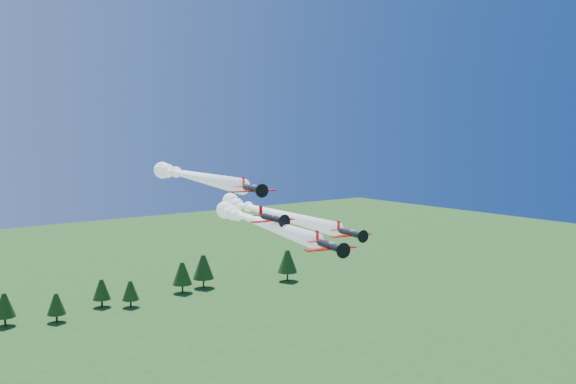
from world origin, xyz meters
TOP-DOWN VIEW (x-y plane):
  - plane_lead at (3.71, 18.04)m, footprint 16.25×51.42m
  - plane_left at (-2.52, 31.48)m, footprint 16.16×57.04m
  - plane_right at (14.23, 29.16)m, footprint 14.37×56.63m
  - plane_slot at (0.67, 8.49)m, footprint 8.06×8.75m
  - treeline at (0.10, 110.60)m, footprint 171.56×17.66m

SIDE VIEW (x-z plane):
  - treeline at x=0.10m, z-range 0.65..12.56m
  - plane_right at x=14.23m, z-range 36.52..40.22m
  - plane_lead at x=3.71m, z-range 36.88..40.58m
  - plane_slot at x=0.67m, z-range 38.94..41.76m
  - plane_left at x=-2.52m, z-range 44.67..48.37m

